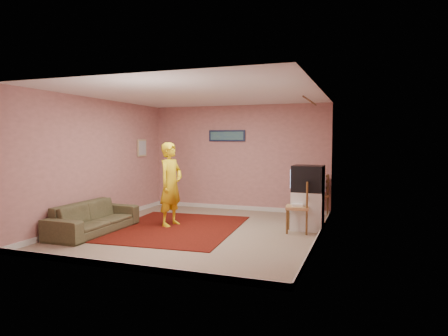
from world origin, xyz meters
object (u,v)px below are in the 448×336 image
(tv_cabinet, at_px, (308,210))
(person, at_px, (171,184))
(sofa, at_px, (94,218))
(chair_a, at_px, (317,191))
(chair_b, at_px, (297,201))
(crt_tv, at_px, (308,178))

(tv_cabinet, bearing_deg, person, -167.39)
(sofa, relative_size, person, 1.15)
(chair_a, relative_size, person, 0.32)
(chair_a, bearing_deg, person, -125.56)
(chair_a, bearing_deg, tv_cabinet, -72.47)
(sofa, bearing_deg, chair_a, -51.53)
(chair_b, distance_m, person, 2.54)
(tv_cabinet, height_order, crt_tv, crt_tv)
(crt_tv, bearing_deg, person, -166.23)
(crt_tv, relative_size, person, 0.36)
(sofa, bearing_deg, crt_tv, -66.65)
(chair_a, distance_m, sofa, 4.83)
(person, bearing_deg, chair_b, -73.56)
(chair_a, bearing_deg, chair_b, -77.45)
(crt_tv, bearing_deg, sofa, -155.27)
(sofa, xyz_separation_m, person, (1.08, 1.04, 0.56))
(crt_tv, relative_size, chair_b, 1.14)
(chair_b, bearing_deg, chair_a, 167.89)
(person, bearing_deg, crt_tv, -67.38)
(crt_tv, distance_m, chair_a, 1.44)
(chair_a, bearing_deg, sofa, -123.28)
(sofa, bearing_deg, person, -46.46)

